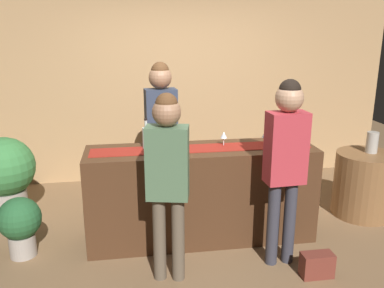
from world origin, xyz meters
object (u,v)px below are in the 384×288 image
(bartender, at_px, (161,123))
(customer_sipping, at_px, (286,154))
(wine_glass_near_customer, at_px, (224,135))
(potted_plant_tall, at_px, (5,173))
(wine_glass_mid_counter, at_px, (265,135))
(vase_on_side_table, at_px, (372,142))
(handbag, at_px, (317,265))
(round_side_table, at_px, (364,184))
(wine_bottle_amber, at_px, (282,134))
(wine_bottle_clear, at_px, (146,137))
(customer_browsing, at_px, (168,170))
(potted_plant_small, at_px, (20,223))

(bartender, relative_size, customer_sipping, 1.04)
(wine_glass_near_customer, distance_m, potted_plant_tall, 2.46)
(wine_glass_mid_counter, distance_m, vase_on_side_table, 1.39)
(handbag, bearing_deg, round_side_table, 45.68)
(vase_on_side_table, xyz_separation_m, handbag, (-1.13, -1.14, -0.75))
(wine_bottle_amber, bearing_deg, handbag, -86.51)
(bartender, height_order, customer_sipping, bartender)
(wine_bottle_clear, relative_size, customer_browsing, 0.19)
(round_side_table, bearing_deg, wine_bottle_amber, -167.70)
(wine_bottle_clear, relative_size, potted_plant_small, 0.51)
(wine_glass_mid_counter, height_order, round_side_table, wine_glass_mid_counter)
(customer_browsing, bearing_deg, wine_glass_mid_counter, 46.00)
(vase_on_side_table, height_order, handbag, vase_on_side_table)
(wine_bottle_clear, height_order, round_side_table, wine_bottle_clear)
(wine_bottle_amber, distance_m, potted_plant_small, 2.68)
(bartender, height_order, potted_plant_small, bartender)
(customer_sipping, bearing_deg, wine_glass_mid_counter, 84.96)
(potted_plant_small, bearing_deg, wine_glass_near_customer, 4.54)
(handbag, bearing_deg, wine_bottle_clear, 146.62)
(customer_browsing, distance_m, potted_plant_small, 1.61)
(customer_sipping, xyz_separation_m, customer_browsing, (-1.04, -0.10, -0.06))
(wine_bottle_clear, bearing_deg, potted_plant_tall, 157.07)
(wine_glass_near_customer, bearing_deg, potted_plant_small, -175.46)
(wine_bottle_amber, xyz_separation_m, customer_browsing, (-1.23, -0.68, -0.08))
(potted_plant_small, bearing_deg, vase_on_side_table, 5.72)
(wine_glass_near_customer, distance_m, bartender, 0.78)
(potted_plant_small, bearing_deg, round_side_table, 5.30)
(wine_bottle_amber, xyz_separation_m, handbag, (0.05, -0.86, -0.97))
(handbag, bearing_deg, bartender, 130.63)
(customer_sipping, bearing_deg, wine_bottle_amber, 68.87)
(vase_on_side_table, bearing_deg, handbag, -134.92)
(round_side_table, distance_m, potted_plant_small, 3.72)
(wine_bottle_amber, height_order, bartender, bartender)
(wine_bottle_clear, bearing_deg, bartender, 69.39)
(bartender, xyz_separation_m, potted_plant_tall, (-1.73, 0.15, -0.55))
(wine_bottle_amber, height_order, vase_on_side_table, wine_bottle_amber)
(potted_plant_tall, bearing_deg, vase_on_side_table, -6.24)
(wine_bottle_clear, relative_size, potted_plant_tall, 0.32)
(wine_glass_mid_counter, distance_m, round_side_table, 1.49)
(wine_bottle_amber, bearing_deg, round_side_table, 12.30)
(wine_glass_mid_counter, xyz_separation_m, potted_plant_tall, (-2.73, 0.70, -0.51))
(vase_on_side_table, relative_size, handbag, 0.86)
(wine_glass_mid_counter, bearing_deg, customer_browsing, -146.25)
(wine_bottle_amber, relative_size, round_side_table, 0.41)
(round_side_table, bearing_deg, potted_plant_tall, 173.20)
(bartender, xyz_separation_m, potted_plant_small, (-1.40, -0.67, -0.76))
(wine_glass_near_customer, xyz_separation_m, potted_plant_tall, (-2.31, 0.67, -0.51))
(customer_sipping, xyz_separation_m, potted_plant_small, (-2.39, 0.49, -0.71))
(bartender, height_order, handbag, bartender)
(wine_bottle_amber, bearing_deg, wine_glass_near_customer, 174.14)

